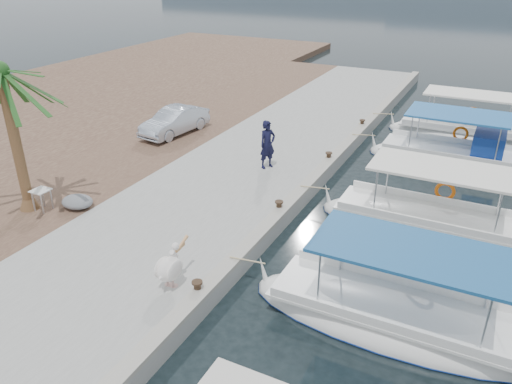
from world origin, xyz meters
TOP-DOWN VIEW (x-y plane):
  - ground at (0.00, 0.00)m, footprint 400.00×400.00m
  - concrete_quay at (-3.00, 5.00)m, footprint 6.00×40.00m
  - quay_curb at (-0.22, 5.00)m, footprint 0.44×40.00m
  - cobblestone_strip at (-8.00, 5.00)m, footprint 4.00×40.00m
  - land_backing at (-18.00, 5.00)m, footprint 16.00×60.00m
  - fishing_caique_b at (4.21, -1.91)m, footprint 7.24×2.37m
  - fishing_caique_c at (4.18, 3.30)m, footprint 7.19×2.30m
  - fishing_caique_d at (4.07, 9.66)m, footprint 6.75×2.62m
  - fishing_caique_e at (4.14, 13.38)m, footprint 7.11×2.23m
  - mooring_bollards at (-0.35, 1.50)m, footprint 0.28×20.28m
  - pelican at (-1.12, -3.56)m, footprint 0.53×1.39m
  - fisherman at (-2.28, 4.65)m, footprint 0.74×0.84m
  - date_palm at (-7.88, -2.13)m, footprint 4.60×4.60m
  - parked_car at (-7.95, 6.42)m, footprint 1.76×3.85m
  - tarp_bundle at (-6.50, -1.34)m, footprint 1.10×0.90m
  - folding_table at (-7.36, -1.99)m, footprint 0.55×0.55m

SIDE VIEW (x-z plane):
  - ground at x=0.00m, z-range 0.00..0.00m
  - fishing_caique_b at x=4.21m, z-range -1.29..1.54m
  - fishing_caique_c at x=4.18m, z-range -1.29..1.54m
  - fishing_caique_e at x=4.14m, z-range -1.29..1.54m
  - fishing_caique_d at x=4.07m, z-range -1.22..1.61m
  - land_backing at x=-18.00m, z-range 0.00..0.48m
  - concrete_quay at x=-3.00m, z-range 0.00..0.50m
  - cobblestone_strip at x=-8.00m, z-range 0.00..0.50m
  - quay_curb at x=-0.22m, z-range 0.50..0.62m
  - mooring_bollards at x=-0.35m, z-range 0.53..0.86m
  - tarp_bundle at x=-6.50m, z-range 0.50..0.90m
  - folding_table at x=-7.36m, z-range 0.66..1.39m
  - pelican at x=-1.12m, z-range 0.52..1.60m
  - parked_car at x=-7.95m, z-range 0.50..1.72m
  - fisherman at x=-2.28m, z-range 0.50..2.43m
  - date_palm at x=-7.88m, z-range 2.30..7.81m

